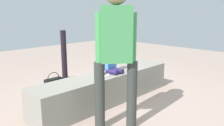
{
  "coord_description": "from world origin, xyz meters",
  "views": [
    {
      "loc": [
        -2.34,
        -2.41,
        1.38
      ],
      "look_at": [
        -0.21,
        -0.32,
        0.71
      ],
      "focal_mm": 36.04,
      "sensor_mm": 36.0,
      "label": 1
    }
  ],
  "objects_px": {
    "child_seated": "(110,59)",
    "water_bottle_far_side": "(106,74)",
    "cake_plate": "(102,74)",
    "party_cup_red": "(91,76)",
    "gift_bag": "(41,100)",
    "handbag_black_leather": "(54,84)",
    "water_bottle_near_gift": "(79,80)",
    "adult_standing": "(116,44)",
    "handbag_brown_canvas": "(115,78)"
  },
  "relations": [
    {
      "from": "child_seated",
      "to": "water_bottle_far_side",
      "type": "bearing_deg",
      "value": 49.31
    },
    {
      "from": "gift_bag",
      "to": "water_bottle_near_gift",
      "type": "relative_size",
      "value": 1.77
    },
    {
      "from": "adult_standing",
      "to": "cake_plate",
      "type": "bearing_deg",
      "value": 59.31
    },
    {
      "from": "child_seated",
      "to": "cake_plate",
      "type": "bearing_deg",
      "value": -167.43
    },
    {
      "from": "party_cup_red",
      "to": "handbag_brown_canvas",
      "type": "relative_size",
      "value": 0.37
    },
    {
      "from": "handbag_black_leather",
      "to": "adult_standing",
      "type": "bearing_deg",
      "value": -96.28
    },
    {
      "from": "adult_standing",
      "to": "handbag_brown_canvas",
      "type": "distance_m",
      "value": 1.99
    },
    {
      "from": "gift_bag",
      "to": "handbag_brown_canvas",
      "type": "distance_m",
      "value": 1.67
    },
    {
      "from": "adult_standing",
      "to": "gift_bag",
      "type": "bearing_deg",
      "value": 109.87
    },
    {
      "from": "gift_bag",
      "to": "party_cup_red",
      "type": "xyz_separation_m",
      "value": [
        1.53,
        0.72,
        -0.1
      ]
    },
    {
      "from": "water_bottle_near_gift",
      "to": "handbag_black_leather",
      "type": "relative_size",
      "value": 0.61
    },
    {
      "from": "water_bottle_near_gift",
      "to": "water_bottle_far_side",
      "type": "relative_size",
      "value": 1.11
    },
    {
      "from": "gift_bag",
      "to": "party_cup_red",
      "type": "height_order",
      "value": "gift_bag"
    },
    {
      "from": "gift_bag",
      "to": "water_bottle_near_gift",
      "type": "distance_m",
      "value": 1.25
    },
    {
      "from": "cake_plate",
      "to": "party_cup_red",
      "type": "height_order",
      "value": "cake_plate"
    },
    {
      "from": "adult_standing",
      "to": "water_bottle_far_side",
      "type": "distance_m",
      "value": 2.34
    },
    {
      "from": "water_bottle_near_gift",
      "to": "party_cup_red",
      "type": "height_order",
      "value": "water_bottle_near_gift"
    },
    {
      "from": "water_bottle_near_gift",
      "to": "cake_plate",
      "type": "bearing_deg",
      "value": -107.77
    },
    {
      "from": "child_seated",
      "to": "water_bottle_near_gift",
      "type": "bearing_deg",
      "value": 82.83
    },
    {
      "from": "water_bottle_near_gift",
      "to": "handbag_black_leather",
      "type": "height_order",
      "value": "handbag_black_leather"
    },
    {
      "from": "cake_plate",
      "to": "handbag_black_leather",
      "type": "height_order",
      "value": "cake_plate"
    },
    {
      "from": "party_cup_red",
      "to": "child_seated",
      "type": "bearing_deg",
      "value": -115.73
    },
    {
      "from": "adult_standing",
      "to": "handbag_brown_canvas",
      "type": "height_order",
      "value": "adult_standing"
    },
    {
      "from": "handbag_black_leather",
      "to": "water_bottle_near_gift",
      "type": "bearing_deg",
      "value": -7.31
    },
    {
      "from": "child_seated",
      "to": "handbag_brown_canvas",
      "type": "xyz_separation_m",
      "value": [
        0.68,
        0.54,
        -0.56
      ]
    },
    {
      "from": "adult_standing",
      "to": "gift_bag",
      "type": "relative_size",
      "value": 4.84
    },
    {
      "from": "cake_plate",
      "to": "handbag_black_leather",
      "type": "relative_size",
      "value": 0.68
    },
    {
      "from": "water_bottle_far_side",
      "to": "party_cup_red",
      "type": "distance_m",
      "value": 0.32
    },
    {
      "from": "cake_plate",
      "to": "party_cup_red",
      "type": "distance_m",
      "value": 1.45
    },
    {
      "from": "gift_bag",
      "to": "party_cup_red",
      "type": "bearing_deg",
      "value": 25.26
    },
    {
      "from": "water_bottle_far_side",
      "to": "adult_standing",
      "type": "bearing_deg",
      "value": -130.57
    },
    {
      "from": "adult_standing",
      "to": "party_cup_red",
      "type": "xyz_separation_m",
      "value": [
        1.13,
        1.82,
        -0.98
      ]
    },
    {
      "from": "gift_bag",
      "to": "water_bottle_far_side",
      "type": "height_order",
      "value": "gift_bag"
    },
    {
      "from": "cake_plate",
      "to": "gift_bag",
      "type": "bearing_deg",
      "value": 149.99
    },
    {
      "from": "child_seated",
      "to": "cake_plate",
      "type": "relative_size",
      "value": 2.16
    },
    {
      "from": "cake_plate",
      "to": "water_bottle_near_gift",
      "type": "relative_size",
      "value": 1.12
    },
    {
      "from": "cake_plate",
      "to": "gift_bag",
      "type": "relative_size",
      "value": 0.63
    },
    {
      "from": "gift_bag",
      "to": "handbag_brown_canvas",
      "type": "relative_size",
      "value": 1.11
    },
    {
      "from": "child_seated",
      "to": "cake_plate",
      "type": "distance_m",
      "value": 0.28
    },
    {
      "from": "child_seated",
      "to": "water_bottle_near_gift",
      "type": "relative_size",
      "value": 2.41
    },
    {
      "from": "gift_bag",
      "to": "water_bottle_far_side",
      "type": "relative_size",
      "value": 1.96
    },
    {
      "from": "water_bottle_near_gift",
      "to": "handbag_brown_canvas",
      "type": "bearing_deg",
      "value": -38.67
    },
    {
      "from": "gift_bag",
      "to": "party_cup_red",
      "type": "distance_m",
      "value": 1.69
    },
    {
      "from": "adult_standing",
      "to": "water_bottle_far_side",
      "type": "xyz_separation_m",
      "value": [
        1.39,
        1.62,
        -0.95
      ]
    },
    {
      "from": "child_seated",
      "to": "handbag_brown_canvas",
      "type": "height_order",
      "value": "child_seated"
    },
    {
      "from": "water_bottle_far_side",
      "to": "handbag_black_leather",
      "type": "height_order",
      "value": "handbag_black_leather"
    },
    {
      "from": "cake_plate",
      "to": "water_bottle_near_gift",
      "type": "bearing_deg",
      "value": 72.23
    },
    {
      "from": "gift_bag",
      "to": "handbag_brown_canvas",
      "type": "xyz_separation_m",
      "value": [
        1.66,
        0.13,
        -0.05
      ]
    },
    {
      "from": "child_seated",
      "to": "gift_bag",
      "type": "relative_size",
      "value": 1.36
    },
    {
      "from": "child_seated",
      "to": "handbag_black_leather",
      "type": "xyz_separation_m",
      "value": [
        -0.4,
        1.05,
        -0.55
      ]
    }
  ]
}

